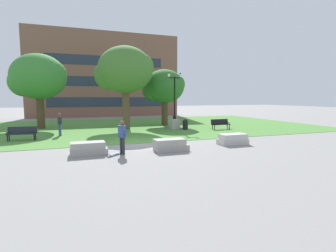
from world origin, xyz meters
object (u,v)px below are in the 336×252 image
Objects in this scene: concrete_block_right at (233,139)px; trash_bin at (185,124)px; person_skateboarder at (122,135)px; person_bystander_near_lawn at (60,123)px; concrete_block_center at (88,149)px; park_bench_near_right at (220,123)px; skateboard at (115,154)px; concrete_block_left at (170,145)px; park_bench_near_left at (22,133)px; lamp_post_right at (175,117)px.

concrete_block_right is 1.88× the size of trash_bin.
person_bystander_near_lawn is (-3.27, 7.94, 0.02)m from person_skateboarder.
concrete_block_center is 7.67m from person_bystander_near_lawn.
concrete_block_center is 0.98× the size of park_bench_near_right.
skateboard is (-0.41, -0.12, -0.88)m from person_skateboarder.
concrete_block_right is 1.05× the size of person_skateboarder.
person_skateboarder is (-2.59, 0.00, 0.66)m from concrete_block_left.
park_bench_near_left is 0.36× the size of lamp_post_right.
park_bench_near_left is 12.27m from lamp_post_right.
person_skateboarder is (1.62, -0.47, 0.66)m from concrete_block_center.
person_bystander_near_lawn is (-1.64, 7.47, 0.68)m from concrete_block_center.
person_skateboarder is 0.93× the size of park_bench_near_right.
park_bench_near_left is (-8.14, 6.50, 0.23)m from concrete_block_left.
concrete_block_left is at bearing -0.08° from person_skateboarder.
park_bench_near_right is at bearing 30.43° from concrete_block_center.
lamp_post_right reaches higher than skateboard.
person_bystander_near_lawn reaches higher than skateboard.
concrete_block_center is 13.65m from park_bench_near_right.
trash_bin is at bearing 41.73° from concrete_block_center.
person_skateboarder is at bearing -124.91° from lamp_post_right.
park_bench_near_right is (10.55, 7.50, 0.45)m from skateboard.
park_bench_near_left is at bearing -147.70° from person_bystander_near_lawn.
park_bench_near_right is 1.07× the size of person_bystander_near_lawn.
lamp_post_right is at bearing 12.67° from park_bench_near_left.
person_skateboarder is 0.92× the size of park_bench_near_left.
person_skateboarder is at bearing -143.94° from park_bench_near_right.
park_bench_near_left is at bearing 130.50° from person_skateboarder.
concrete_block_center is 0.97× the size of park_bench_near_left.
concrete_block_right is 13.79m from park_bench_near_left.
concrete_block_left is at bearing -172.67° from concrete_block_right.
lamp_post_right reaches higher than park_bench_near_right.
park_bench_near_right is at bearing 35.43° from skateboard.
concrete_block_center is at bearing -179.49° from concrete_block_right.
lamp_post_right is 5.31× the size of trash_bin.
trash_bin is (7.07, 8.22, -0.46)m from person_skateboarder.
lamp_post_right is 9.76m from person_bystander_near_lawn.
skateboard is at bearing -70.47° from person_bystander_near_lawn.
park_bench_near_left is 1.93× the size of trash_bin.
skateboard is 0.52× the size of person_bystander_near_lawn.
park_bench_near_left is 15.72m from park_bench_near_right.
person_bystander_near_lawn is (-2.86, 8.06, 0.90)m from skateboard.
concrete_block_center is at bearing -138.27° from trash_bin.
park_bench_near_left is (-3.93, 6.02, 0.23)m from concrete_block_center.
concrete_block_center is 1.37m from skateboard.
trash_bin reaches higher than concrete_block_center.
concrete_block_right is at bearing 0.51° from concrete_block_center.
person_bystander_near_lawn reaches higher than concrete_block_center.
park_bench_near_right is at bearing 44.38° from concrete_block_left.
skateboard is 8.39m from park_bench_near_left.
person_skateboarder is 10.85m from trash_bin.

